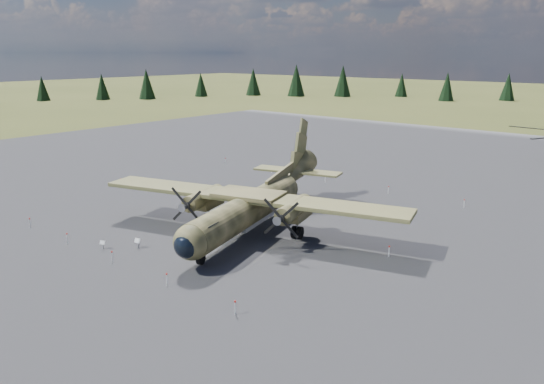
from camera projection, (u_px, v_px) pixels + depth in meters
The scene contains 7 objects.
ground at pixel (227, 214), 48.72m from camera, with size 500.00×500.00×0.00m, color brown.
apron at pixel (293, 193), 56.14m from camera, with size 120.00×120.00×0.04m, color #5C5B60.
transport_plane at pixel (254, 201), 43.77m from camera, with size 26.08×23.30×8.68m.
info_placard_left at pixel (103, 243), 39.92m from camera, with size 0.47×0.31×0.68m.
info_placard_right at pixel (138, 242), 40.06m from camera, with size 0.53×0.29×0.79m.
barrier_fence at pixel (222, 208), 48.82m from camera, with size 33.12×29.62×0.85m.
treeline at pixel (214, 174), 43.27m from camera, with size 288.75×287.11×10.98m.
Camera 1 is at (33.07, -33.09, 14.36)m, focal length 35.00 mm.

